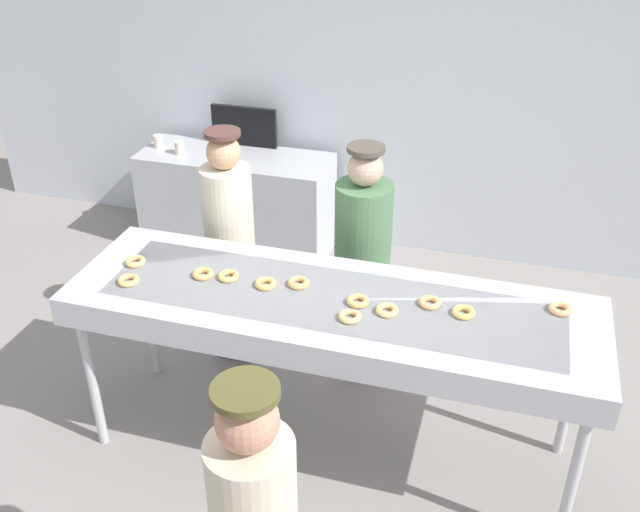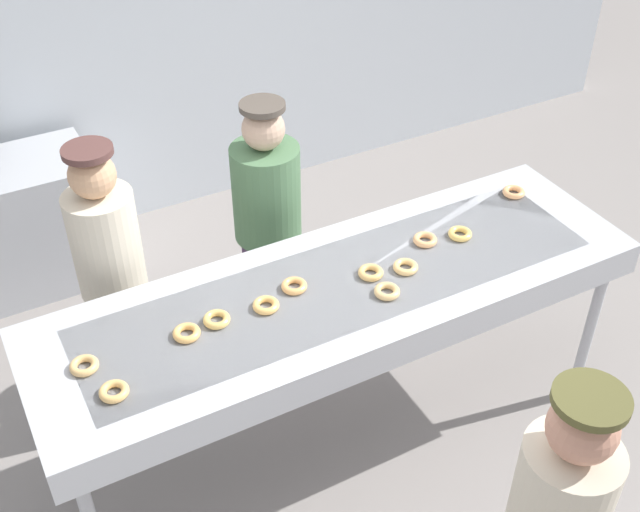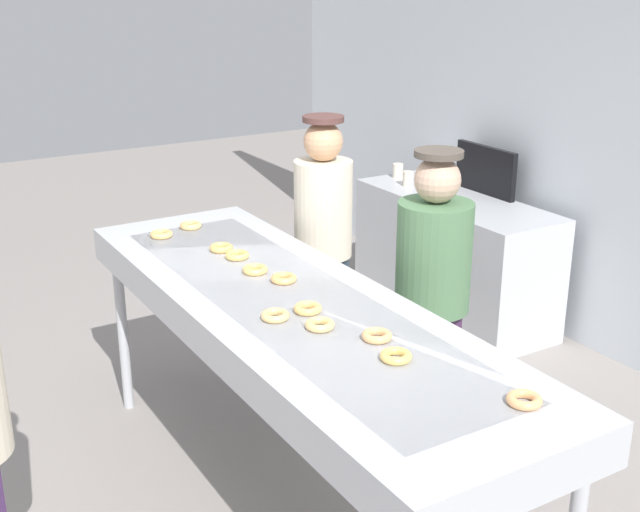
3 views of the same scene
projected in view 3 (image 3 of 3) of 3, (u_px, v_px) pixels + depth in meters
The scene contains 20 objects.
ground_plane at pixel (294, 509), 3.76m from camera, with size 16.00×16.00×0.00m, color gray.
fryer_conveyor at pixel (291, 318), 3.44m from camera, with size 2.78×0.84×1.04m.
glazed_donut_0 at pixel (191, 225), 4.34m from camera, with size 0.11×0.11×0.03m, color #DFAE69.
glazed_donut_1 at pixel (524, 400), 2.60m from camera, with size 0.11×0.11×0.03m, color #EFA86B.
glazed_donut_2 at pixel (284, 278), 3.60m from camera, with size 0.11×0.11×0.03m, color #EBA85E.
glazed_donut_3 at pixel (255, 270), 3.71m from camera, with size 0.11×0.11×0.03m, color #EEB35F.
glazed_donut_4 at pixel (308, 308), 3.29m from camera, with size 0.11×0.11×0.03m, color #E1B062.
glazed_donut_5 at pixel (275, 315), 3.22m from camera, with size 0.11×0.11×0.03m, color #DEB26F.
glazed_donut_6 at pixel (237, 255), 3.89m from camera, with size 0.11×0.11×0.03m, color #DFB45E.
glazed_donut_7 at pixel (396, 356), 2.89m from camera, with size 0.11×0.11×0.03m, color #E8BB5E.
glazed_donut_8 at pixel (320, 325), 3.14m from camera, with size 0.11×0.11×0.03m, color #EBBA6F.
glazed_donut_9 at pixel (377, 336), 3.05m from camera, with size 0.11×0.11×0.03m, color #E9A96B.
glazed_donut_10 at pixel (161, 234), 4.20m from camera, with size 0.11×0.11×0.03m, color #E5B163.
glazed_donut_11 at pixel (221, 248), 3.99m from camera, with size 0.11×0.11×0.03m, color #EEAF5D.
worker_baker at pixel (323, 247), 4.47m from camera, with size 0.31×0.31×1.62m.
worker_assistant at pixel (432, 294), 3.83m from camera, with size 0.35×0.35×1.59m.
prep_counter at pixel (453, 256), 5.77m from camera, with size 1.59×0.59×0.85m, color #B7BABF.
paper_cup_0 at pixel (408, 179), 5.93m from camera, with size 0.08×0.08×0.11m, color beige.
paper_cup_1 at pixel (398, 171), 6.16m from camera, with size 0.08×0.08×0.11m, color beige.
menu_display at pixel (485, 170), 5.69m from camera, with size 0.57×0.04×0.33m, color black.
Camera 3 is at (2.76, -1.53, 2.35)m, focal length 46.10 mm.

